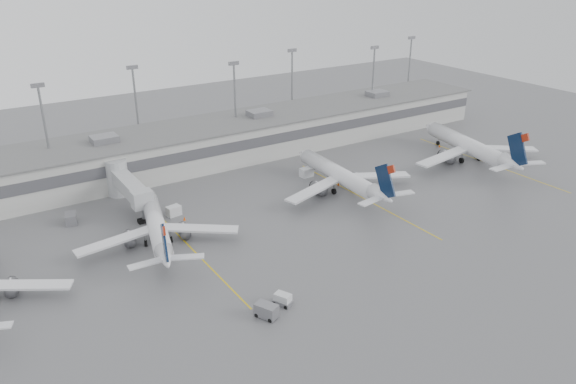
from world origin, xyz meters
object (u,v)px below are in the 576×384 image
jet_mid_left (157,227)px  jet_far_right (470,146)px  jet_mid_right (342,176)px  baggage_tug (283,300)px

jet_mid_left → jet_far_right: size_ratio=0.83×
jet_mid_left → jet_far_right: 71.22m
jet_mid_right → jet_mid_left: bearing=-175.7°
baggage_tug → jet_far_right: bearing=-5.1°
jet_mid_left → jet_mid_right: 37.35m
jet_mid_right → jet_far_right: size_ratio=0.93×
jet_mid_right → baggage_tug: jet_mid_right is taller
jet_mid_right → jet_far_right: 33.92m
jet_far_right → jet_mid_right: bearing=-170.8°
jet_mid_right → jet_far_right: jet_far_right is taller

